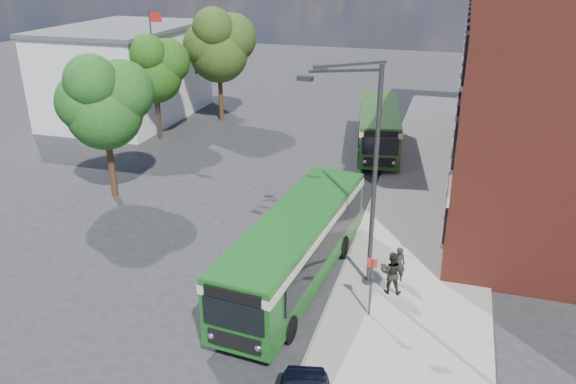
% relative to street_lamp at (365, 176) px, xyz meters
% --- Properties ---
extents(ground, '(120.00, 120.00, 0.00)m').
position_rel_street_lamp_xyz_m(ground, '(-4.84, 2.00, -4.79)').
color(ground, '#252527').
rests_on(ground, ground).
extents(pavement, '(6.00, 48.00, 0.15)m').
position_rel_street_lamp_xyz_m(pavement, '(2.16, 10.00, -4.72)').
color(pavement, gray).
rests_on(pavement, ground).
extents(kerb_line, '(0.12, 48.00, 0.01)m').
position_rel_street_lamp_xyz_m(kerb_line, '(-0.89, 10.00, -4.79)').
color(kerb_line, beige).
rests_on(kerb_line, ground).
extents(white_building, '(9.40, 13.40, 7.30)m').
position_rel_street_lamp_xyz_m(white_building, '(-22.84, 20.00, -1.13)').
color(white_building, silver).
rests_on(white_building, ground).
extents(flagpole, '(0.95, 0.10, 9.00)m').
position_rel_street_lamp_xyz_m(flagpole, '(-17.29, 15.00, 0.15)').
color(flagpole, '#35373A').
rests_on(flagpole, ground).
extents(street_lamp, '(2.96, 2.38, 9.00)m').
position_rel_street_lamp_xyz_m(street_lamp, '(0.00, 0.00, 0.00)').
color(street_lamp, '#35373A').
rests_on(street_lamp, ground).
extents(bus_stop_sign, '(0.35, 0.08, 2.52)m').
position_rel_street_lamp_xyz_m(bus_stop_sign, '(0.76, -2.20, -3.28)').
color(bus_stop_sign, '#35373A').
rests_on(bus_stop_sign, ground).
extents(bus_front, '(3.53, 11.33, 3.02)m').
position_rel_street_lamp_xyz_m(bus_front, '(-2.53, -0.58, -2.96)').
color(bus_front, '#18561B').
rests_on(bus_front, ground).
extents(bus_rear, '(4.10, 10.18, 3.02)m').
position_rel_street_lamp_xyz_m(bus_rear, '(-1.84, 17.09, -2.96)').
color(bus_rear, '#25521C').
rests_on(bus_rear, ground).
extents(pedestrian_a, '(0.64, 0.50, 1.53)m').
position_rel_street_lamp_xyz_m(pedestrian_a, '(1.48, 0.50, -3.87)').
color(pedestrian_a, black).
rests_on(pedestrian_a, pavement).
extents(pedestrian_b, '(0.90, 0.71, 1.77)m').
position_rel_street_lamp_xyz_m(pedestrian_b, '(1.31, -0.44, -3.76)').
color(pedestrian_b, black).
rests_on(pedestrian_b, pavement).
extents(tree_left, '(4.71, 4.48, 7.95)m').
position_rel_street_lamp_xyz_m(tree_left, '(-14.72, 5.08, 0.61)').
color(tree_left, '#332312').
rests_on(tree_left, ground).
extents(tree_mid, '(4.48, 4.26, 7.56)m').
position_rel_street_lamp_xyz_m(tree_mid, '(-17.55, 15.40, 0.34)').
color(tree_mid, '#332312').
rests_on(tree_mid, ground).
extents(tree_right, '(5.29, 5.03, 8.94)m').
position_rel_street_lamp_xyz_m(tree_right, '(-15.03, 20.98, 1.27)').
color(tree_right, '#332312').
rests_on(tree_right, ground).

